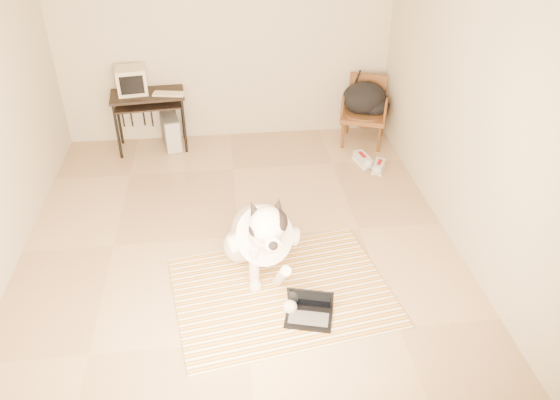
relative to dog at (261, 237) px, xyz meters
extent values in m
plane|color=tan|center=(-0.18, 0.52, -0.37)|extent=(4.50, 4.50, 0.00)
plane|color=#BCB09A|center=(-0.18, 2.77, 0.98)|extent=(4.50, 0.00, 4.50)
plane|color=#BCB09A|center=(-0.18, -1.73, 0.98)|extent=(4.50, 0.00, 4.50)
plane|color=#BCB09A|center=(1.82, 0.52, 0.98)|extent=(0.00, 4.50, 4.50)
cube|color=orange|center=(0.23, -0.83, -0.36)|extent=(1.77, 0.54, 0.02)
cube|color=#3E642C|center=(0.18, -0.56, -0.36)|extent=(1.77, 0.54, 0.02)
cube|color=#70407F|center=(0.14, -0.30, -0.36)|extent=(1.77, 0.54, 0.02)
cube|color=gold|center=(0.10, -0.04, -0.36)|extent=(1.77, 0.54, 0.02)
cube|color=beige|center=(0.05, 0.23, -0.36)|extent=(1.77, 0.54, 0.02)
sphere|color=silver|center=(-0.17, 0.18, -0.21)|extent=(0.32, 0.32, 0.32)
sphere|color=silver|center=(0.13, 0.21, -0.21)|extent=(0.32, 0.32, 0.32)
ellipsoid|color=silver|center=(-0.02, 0.18, -0.19)|extent=(0.39, 0.35, 0.32)
ellipsoid|color=silver|center=(0.00, -0.01, 0.03)|extent=(0.46, 0.75, 0.68)
cylinder|color=silver|center=(0.00, 0.00, 0.03)|extent=(0.52, 0.65, 0.62)
sphere|color=silver|center=(0.02, -0.21, 0.18)|extent=(0.27, 0.27, 0.27)
sphere|color=silver|center=(0.03, -0.31, 0.35)|extent=(0.29, 0.29, 0.29)
ellipsoid|color=black|center=(0.07, -0.31, 0.36)|extent=(0.22, 0.25, 0.21)
cylinder|color=silver|center=(0.04, -0.44, 0.30)|extent=(0.14, 0.16, 0.12)
sphere|color=black|center=(0.05, -0.52, 0.30)|extent=(0.07, 0.07, 0.07)
cone|color=black|center=(-0.07, -0.26, 0.46)|extent=(0.14, 0.15, 0.18)
cone|color=black|center=(0.12, -0.24, 0.46)|extent=(0.15, 0.16, 0.18)
torus|color=white|center=(0.02, -0.23, 0.23)|extent=(0.27, 0.16, 0.23)
cylinder|color=silver|center=(-0.08, -0.23, -0.13)|extent=(0.10, 0.14, 0.44)
cylinder|color=silver|center=(0.13, -0.34, -0.16)|extent=(0.12, 0.40, 0.44)
sphere|color=silver|center=(-0.08, -0.26, -0.32)|extent=(0.11, 0.11, 0.11)
sphere|color=silver|center=(0.18, -0.54, -0.31)|extent=(0.12, 0.12, 0.12)
cone|color=black|center=(-0.07, 0.45, -0.31)|extent=(0.25, 0.43, 0.11)
cube|color=black|center=(0.31, -0.65, -0.34)|extent=(0.42, 0.34, 0.02)
cube|color=#525255|center=(0.31, -0.66, -0.33)|extent=(0.34, 0.23, 0.00)
cube|color=black|center=(0.34, -0.56, -0.21)|extent=(0.38, 0.18, 0.24)
cube|color=black|center=(0.33, -0.57, -0.21)|extent=(0.33, 0.15, 0.21)
cube|color=black|center=(-1.12, 2.50, 0.32)|extent=(0.89, 0.55, 0.03)
cube|color=black|center=(-1.12, 2.45, 0.22)|extent=(0.79, 0.44, 0.02)
cylinder|color=black|center=(-1.49, 2.27, -0.03)|extent=(0.03, 0.03, 0.68)
cylinder|color=black|center=(-1.53, 2.66, -0.03)|extent=(0.03, 0.03, 0.68)
cylinder|color=black|center=(-0.72, 2.34, -0.03)|extent=(0.03, 0.03, 0.68)
cylinder|color=black|center=(-0.76, 2.73, -0.03)|extent=(0.03, 0.03, 0.68)
cube|color=#C2B698|center=(-1.29, 2.55, 0.49)|extent=(0.38, 0.36, 0.30)
cube|color=black|center=(-1.27, 2.39, 0.49)|extent=(0.27, 0.05, 0.21)
cube|color=#C2B698|center=(-0.87, 2.43, 0.35)|extent=(0.38, 0.20, 0.02)
cube|color=#525255|center=(-0.90, 2.51, -0.17)|extent=(0.27, 0.46, 0.41)
cube|color=#A8A8AD|center=(-0.86, 2.30, -0.17)|extent=(0.17, 0.05, 0.39)
cube|color=brown|center=(1.47, 2.35, -0.01)|extent=(0.67, 0.66, 0.05)
cylinder|color=#3E2311|center=(1.47, 2.35, 0.02)|extent=(0.49, 0.49, 0.04)
cube|color=brown|center=(1.55, 2.58, 0.23)|extent=(0.44, 0.19, 0.40)
cylinder|color=#3E2311|center=(1.19, 2.22, -0.20)|extent=(0.04, 0.04, 0.33)
cylinder|color=#3E2311|center=(1.34, 2.64, -0.20)|extent=(0.04, 0.04, 0.33)
cylinder|color=#3E2311|center=(1.61, 2.07, -0.20)|extent=(0.04, 0.04, 0.33)
cylinder|color=#3E2311|center=(1.76, 2.49, -0.20)|extent=(0.04, 0.04, 0.33)
ellipsoid|color=black|center=(1.47, 2.41, 0.20)|extent=(0.54, 0.45, 0.40)
ellipsoid|color=black|center=(1.60, 2.33, 0.12)|extent=(0.34, 0.28, 0.23)
cube|color=white|center=(1.35, 1.80, -0.36)|extent=(0.18, 0.33, 0.03)
cube|color=#9B9AA0|center=(1.35, 1.80, -0.31)|extent=(0.18, 0.32, 0.10)
cube|color=maroon|center=(1.35, 1.80, -0.27)|extent=(0.08, 0.16, 0.02)
cube|color=white|center=(1.49, 1.62, -0.36)|extent=(0.23, 0.30, 0.03)
cube|color=#9B9AA0|center=(1.49, 1.62, -0.32)|extent=(0.22, 0.29, 0.09)
cube|color=maroon|center=(1.49, 1.62, -0.28)|extent=(0.10, 0.14, 0.02)
camera|label=1|loc=(-0.27, -3.69, 2.76)|focal=35.00mm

